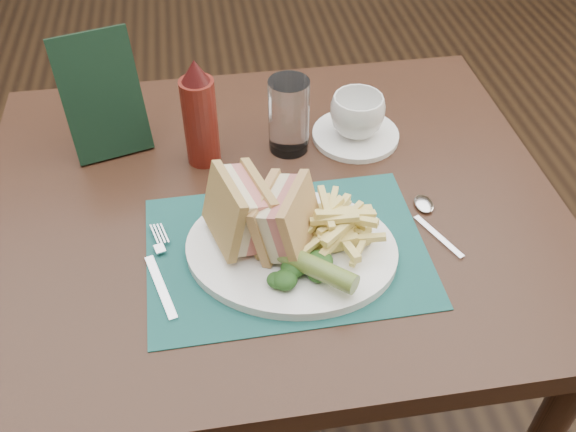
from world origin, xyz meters
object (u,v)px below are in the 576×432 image
object	(u,v)px
sandwich_half_a	(224,214)
coffee_cup	(357,115)
sandwich_half_b	(271,215)
saucer	(355,135)
ketchup_bottle	(199,113)
check_presenter	(102,96)
plate	(291,250)
drinking_glass	(289,116)
table_main	(273,340)
placemat	(287,251)

from	to	relation	value
sandwich_half_a	coffee_cup	distance (m)	0.34
sandwich_half_b	saucer	size ratio (longest dim) A/B	0.68
ketchup_bottle	sandwich_half_a	bearing A→B (deg)	-84.79
sandwich_half_a	sandwich_half_b	bearing A→B (deg)	-24.58
ketchup_bottle	coffee_cup	bearing A→B (deg)	4.38
sandwich_half_a	check_presenter	xyz separation A→B (m)	(-0.17, 0.27, 0.03)
plate	drinking_glass	distance (m)	0.26
plate	sandwich_half_a	size ratio (longest dim) A/B	2.82
table_main	check_presenter	xyz separation A→B (m)	(-0.25, 0.17, 0.47)
plate	drinking_glass	world-z (taller)	drinking_glass
check_presenter	placemat	bearing A→B (deg)	-64.13
table_main	sandwich_half_b	distance (m)	0.46
placemat	sandwich_half_a	bearing A→B (deg)	169.10
placemat	check_presenter	bearing A→B (deg)	131.27
placemat	check_presenter	size ratio (longest dim) A/B	1.93
sandwich_half_a	drinking_glass	xyz separation A→B (m)	(0.12, 0.22, -0.01)
ketchup_bottle	placemat	bearing A→B (deg)	-65.88
coffee_cup	drinking_glass	world-z (taller)	drinking_glass
placemat	sandwich_half_a	distance (m)	0.11
placemat	saucer	world-z (taller)	saucer
drinking_glass	sandwich_half_b	bearing A→B (deg)	-104.66
table_main	saucer	distance (m)	0.44
saucer	plate	bearing A→B (deg)	-120.93
table_main	sandwich_half_a	xyz separation A→B (m)	(-0.07, -0.10, 0.45)
saucer	ketchup_bottle	size ratio (longest dim) A/B	0.81
table_main	coffee_cup	world-z (taller)	coffee_cup
table_main	plate	distance (m)	0.40
sandwich_half_b	check_presenter	world-z (taller)	check_presenter
placemat	drinking_glass	distance (m)	0.25
table_main	saucer	world-z (taller)	saucer
placemat	plate	bearing A→B (deg)	-50.66
saucer	sandwich_half_b	bearing A→B (deg)	-126.38
placemat	plate	size ratio (longest dim) A/B	1.32
sandwich_half_b	coffee_cup	size ratio (longest dim) A/B	1.11
saucer	ketchup_bottle	bearing A→B (deg)	-175.62
sandwich_half_a	coffee_cup	xyz separation A→B (m)	(0.24, 0.23, -0.02)
plate	check_presenter	xyz separation A→B (m)	(-0.26, 0.30, 0.09)
plate	coffee_cup	size ratio (longest dim) A/B	3.26
ketchup_bottle	saucer	bearing A→B (deg)	4.38
coffee_cup	drinking_glass	xyz separation A→B (m)	(-0.12, -0.01, 0.02)
table_main	sandwich_half_b	world-z (taller)	sandwich_half_b
sandwich_half_b	check_presenter	size ratio (longest dim) A/B	0.50
drinking_glass	saucer	bearing A→B (deg)	4.92
sandwich_half_a	check_presenter	world-z (taller)	check_presenter
placemat	saucer	size ratio (longest dim) A/B	2.65
placemat	saucer	bearing A→B (deg)	57.51
saucer	check_presenter	world-z (taller)	check_presenter
coffee_cup	drinking_glass	size ratio (longest dim) A/B	0.71
saucer	sandwich_half_a	bearing A→B (deg)	-136.05
sandwich_half_b	check_presenter	xyz separation A→B (m)	(-0.23, 0.28, 0.03)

